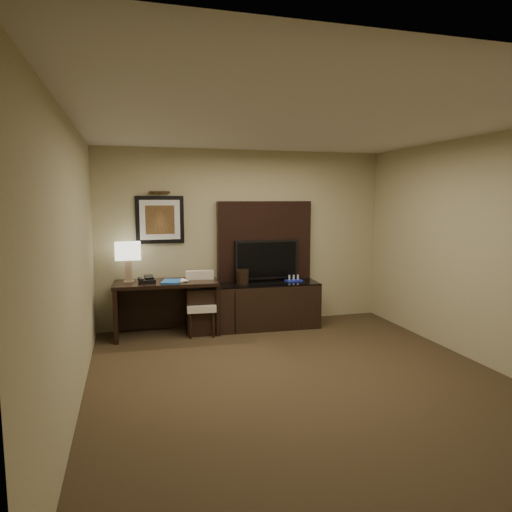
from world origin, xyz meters
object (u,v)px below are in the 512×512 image
object	(u,v)px
desk_phone	(147,279)
minibar_tray	(294,278)
desk	(167,308)
tv	(266,259)
ice_bucket	(242,277)
table_lamp	(128,262)
credenza	(253,306)
desk_chair	(201,306)

from	to	relation	value
desk_phone	minibar_tray	size ratio (longest dim) A/B	0.82
desk	tv	bearing A→B (deg)	10.20
desk_phone	ice_bucket	distance (m)	1.40
tv	desk_phone	bearing A→B (deg)	-172.43
ice_bucket	desk_phone	bearing A→B (deg)	-177.16
desk	desk_phone	bearing A→B (deg)	-165.63
desk_phone	table_lamp	bearing A→B (deg)	136.30
desk	ice_bucket	bearing A→B (deg)	4.10
credenza	table_lamp	xyz separation A→B (m)	(-1.80, 0.11, 0.72)
desk	desk_chair	world-z (taller)	desk_chair
credenza	tv	world-z (taller)	tv
tv	desk_phone	size ratio (longest dim) A/B	4.84
desk_phone	tv	bearing A→B (deg)	-3.35
tv	ice_bucket	size ratio (longest dim) A/B	4.63
desk	tv	world-z (taller)	tv
desk_chair	ice_bucket	bearing A→B (deg)	18.76
desk	desk_chair	bearing A→B (deg)	-13.70
credenza	desk	bearing A→B (deg)	-177.02
credenza	table_lamp	world-z (taller)	table_lamp
minibar_tray	ice_bucket	bearing A→B (deg)	179.02
desk	table_lamp	world-z (taller)	table_lamp
desk	minibar_tray	bearing A→B (deg)	3.33
ice_bucket	minibar_tray	size ratio (longest dim) A/B	0.86
desk	ice_bucket	world-z (taller)	ice_bucket
minibar_tray	desk_chair	bearing A→B (deg)	-174.26
ice_bucket	desk_chair	bearing A→B (deg)	-166.15
desk_chair	minibar_tray	size ratio (longest dim) A/B	3.36
desk_phone	ice_bucket	bearing A→B (deg)	-8.08
tv	desk_phone	distance (m)	1.85
tv	minibar_tray	size ratio (longest dim) A/B	3.97
credenza	tv	bearing A→B (deg)	37.91
credenza	table_lamp	size ratio (longest dim) A/B	3.53
minibar_tray	table_lamp	bearing A→B (deg)	177.60
credenza	ice_bucket	xyz separation A→B (m)	(-0.16, 0.02, 0.45)
ice_bucket	table_lamp	bearing A→B (deg)	176.90
desk	ice_bucket	xyz separation A→B (m)	(1.13, 0.02, 0.41)
table_lamp	desk	bearing A→B (deg)	-11.66
desk_phone	ice_bucket	world-z (taller)	ice_bucket
desk	desk_chair	size ratio (longest dim) A/B	1.73
tv	minibar_tray	distance (m)	0.51
credenza	table_lamp	distance (m)	1.94
desk	desk_chair	xyz separation A→B (m)	(0.48, -0.14, 0.03)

